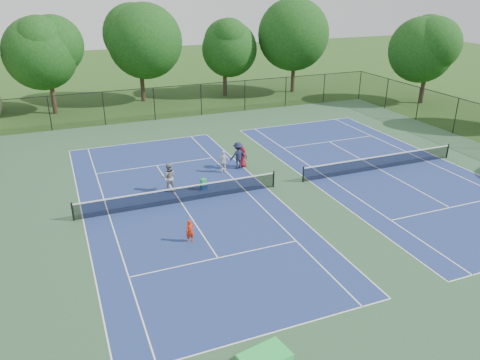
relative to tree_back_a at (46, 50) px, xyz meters
name	(u,v)px	position (x,y,z in m)	size (l,w,h in m)	color
ground	(288,185)	(13.00, -24.00, -6.04)	(140.00, 140.00, 0.00)	#234716
court_pad	(288,184)	(13.00, -24.00, -6.03)	(36.00, 36.00, 0.01)	#2C4E33
tennis_court_left	(181,201)	(6.00, -24.00, -5.94)	(12.00, 23.83, 1.07)	navy
tennis_court_right	(379,168)	(20.00, -24.00, -5.94)	(12.00, 23.83, 1.07)	navy
perimeter_fence	(289,161)	(13.00, -24.00, -4.44)	(36.08, 36.08, 3.02)	black
tree_back_a	(46,50)	(0.00, 0.00, 0.00)	(6.80, 6.80, 9.15)	#2D2116
tree_back_b	(139,37)	(9.00, 2.00, 0.56)	(7.60, 7.60, 10.03)	#2D2116
tree_back_c	(224,45)	(18.00, 1.00, -0.56)	(6.00, 6.00, 8.40)	#2D2116
tree_back_d	(295,31)	(26.00, 0.00, 0.79)	(7.80, 7.80, 10.37)	#2D2116
tree_side_e	(429,46)	(36.00, -10.00, -0.23)	(6.60, 6.60, 8.87)	#2D2116
child_player	(190,231)	(5.25, -28.48, -5.44)	(0.44, 0.29, 1.20)	red
instructor	(169,177)	(5.78, -22.13, -5.13)	(0.89, 0.69, 1.83)	gray
bystander_a	(224,162)	(9.92, -20.51, -5.27)	(0.90, 0.37, 1.53)	silver
bystander_b	(238,155)	(11.09, -20.20, -5.10)	(1.22, 0.70, 1.88)	#1A1D39
bystander_c	(243,157)	(11.49, -20.06, -5.32)	(0.71, 0.46, 1.44)	maroon
ball_crate	(204,187)	(7.79, -22.73, -5.88)	(0.38, 0.28, 0.32)	navy
ball_hopper	(203,182)	(7.79, -22.73, -5.52)	(0.34, 0.27, 0.40)	green
green_tarp	(265,357)	(5.36, -36.96, -5.93)	(1.69, 1.06, 0.20)	green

